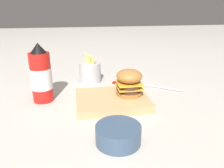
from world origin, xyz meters
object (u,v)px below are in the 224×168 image
Objects in this scene: burger at (129,82)px; side_bowl at (118,134)px; spoon at (154,86)px; serving_board at (112,100)px; ketchup_bottle at (41,76)px; fries_basket at (90,72)px.

side_bowl is at bearing 69.93° from burger.
spoon is at bearing -122.58° from side_bowl.
serving_board is 0.10m from burger.
ketchup_bottle is at bearing -16.84° from serving_board.
side_bowl is (0.09, 0.25, -0.06)m from burger.
side_bowl is at bearing 94.01° from fries_basket.
burger is 0.30m from fries_basket.
serving_board is 0.28m from fries_basket.
ketchup_bottle is 1.52× the size of fries_basket.
serving_board is 1.79× the size of fries_basket.
ketchup_bottle is at bearing -54.04° from side_bowl.
side_bowl is (0.03, 0.25, 0.01)m from serving_board.
side_bowl is 0.85× the size of spoon.
burger is 0.80× the size of side_bowl.
serving_board is at bearing 102.89° from fries_basket.
ketchup_bottle is 0.41m from side_bowl.
serving_board is 0.25m from side_bowl.
burger is 0.22m from spoon.
fries_basket is (-0.20, -0.19, -0.05)m from ketchup_bottle.
spoon is (-0.16, -0.13, -0.08)m from burger.
spoon is at bearing 155.65° from fries_basket.
ketchup_bottle is 1.54× the size of spoon.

